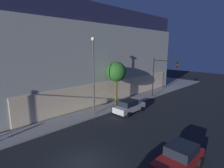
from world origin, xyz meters
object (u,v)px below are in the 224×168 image
street_lamp_sidewalk (93,68)px  car_red (179,158)px  traffic_light_far_corner (161,71)px  car_silver (129,106)px  sidewalk_tree (116,72)px  modern_building (71,55)px

street_lamp_sidewalk → car_red: (-2.26, -12.03, -5.05)m
traffic_light_far_corner → street_lamp_sidewalk: size_ratio=0.70×
traffic_light_far_corner → car_silver: bearing=-176.0°
street_lamp_sidewalk → car_silver: bearing=-32.1°
traffic_light_far_corner → street_lamp_sidewalk: 12.57m
street_lamp_sidewalk → sidewalk_tree: street_lamp_sidewalk is taller
modern_building → street_lamp_sidewalk: size_ratio=3.52×
traffic_light_far_corner → sidewalk_tree: 8.09m
car_red → car_silver: (6.09, 9.63, 0.00)m
modern_building → street_lamp_sidewalk: modern_building is taller
street_lamp_sidewalk → sidewalk_tree: bearing=10.2°
traffic_light_far_corner → sidewalk_tree: size_ratio=1.05×
modern_building → car_silver: modern_building is taller
modern_building → car_red: bearing=-107.3°
sidewalk_tree → car_red: (-7.00, -12.88, -4.07)m
sidewalk_tree → traffic_light_far_corner: bearing=-19.1°
car_silver → sidewalk_tree: bearing=74.3°
street_lamp_sidewalk → car_silver: street_lamp_sidewalk is taller
modern_building → car_silver: bearing=-97.1°
modern_building → car_red: 28.14m
traffic_light_far_corner → car_red: 18.24m
sidewalk_tree → car_red: sidewalk_tree is taller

